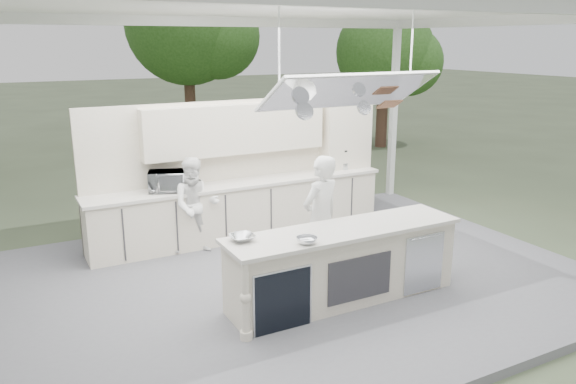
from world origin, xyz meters
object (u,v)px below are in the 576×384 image
demo_island (343,265)px  back_counter (241,209)px  head_chef (321,218)px  sous_chef (196,206)px

demo_island → back_counter: size_ratio=0.61×
demo_island → head_chef: size_ratio=1.79×
back_counter → head_chef: head_chef is taller
back_counter → sous_chef: size_ratio=3.38×
demo_island → head_chef: head_chef is taller
demo_island → sous_chef: sous_chef is taller
back_counter → head_chef: bearing=-82.4°
back_counter → head_chef: size_ratio=2.93×
demo_island → sous_chef: size_ratio=2.07×
head_chef → sous_chef: (-1.18, 1.75, -0.12)m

